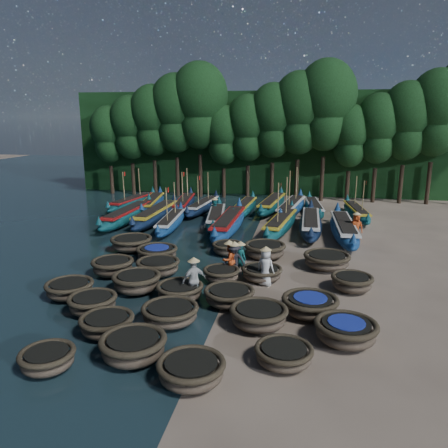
% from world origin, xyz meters
% --- Properties ---
extents(ground, '(120.00, 120.00, 0.00)m').
position_xyz_m(ground, '(0.00, 0.00, 0.00)').
color(ground, gray).
rests_on(ground, ground).
extents(foliage_wall, '(40.00, 3.00, 10.00)m').
position_xyz_m(foliage_wall, '(0.00, 23.50, 5.00)').
color(foliage_wall, black).
rests_on(foliage_wall, ground).
extents(coracle_1, '(2.00, 2.00, 0.67)m').
position_xyz_m(coracle_1, '(-4.36, -10.18, 0.39)').
color(coracle_1, brown).
rests_on(coracle_1, ground).
extents(coracle_2, '(2.26, 2.26, 0.84)m').
position_xyz_m(coracle_2, '(-1.99, -9.16, 0.48)').
color(coracle_2, brown).
rests_on(coracle_2, ground).
extents(coracle_3, '(2.05, 2.05, 0.73)m').
position_xyz_m(coracle_3, '(0.14, -10.01, 0.42)').
color(coracle_3, brown).
rests_on(coracle_3, ground).
extents(coracle_4, '(2.26, 2.26, 0.63)m').
position_xyz_m(coracle_4, '(2.74, -8.53, 0.36)').
color(coracle_4, brown).
rests_on(coracle_4, ground).
extents(coracle_5, '(2.02, 2.02, 0.74)m').
position_xyz_m(coracle_5, '(-4.90, -6.18, 0.43)').
color(coracle_5, brown).
rests_on(coracle_5, ground).
extents(coracle_6, '(2.08, 2.08, 0.72)m').
position_xyz_m(coracle_6, '(-3.57, -7.71, 0.41)').
color(coracle_6, brown).
rests_on(coracle_6, ground).
extents(coracle_7, '(2.21, 2.21, 0.72)m').
position_xyz_m(coracle_7, '(-1.61, -6.47, 0.41)').
color(coracle_7, brown).
rests_on(coracle_7, ground).
extents(coracle_8, '(2.44, 2.44, 0.81)m').
position_xyz_m(coracle_8, '(1.70, -6.18, 0.46)').
color(coracle_8, brown).
rests_on(coracle_8, ground).
extents(coracle_9, '(2.51, 2.51, 0.81)m').
position_xyz_m(coracle_9, '(4.75, -6.80, 0.47)').
color(coracle_9, brown).
rests_on(coracle_9, ground).
extents(coracle_10, '(2.31, 2.31, 0.72)m').
position_xyz_m(coracle_10, '(-6.59, -4.94, 0.41)').
color(coracle_10, brown).
rests_on(coracle_10, ground).
extents(coracle_11, '(2.23, 2.23, 0.85)m').
position_xyz_m(coracle_11, '(-3.99, -3.81, 0.49)').
color(coracle_11, brown).
rests_on(coracle_11, ground).
extents(coracle_12, '(2.39, 2.39, 0.71)m').
position_xyz_m(coracle_12, '(-1.87, -4.28, 0.41)').
color(coracle_12, brown).
rests_on(coracle_12, ground).
extents(coracle_13, '(2.43, 2.43, 0.73)m').
position_xyz_m(coracle_13, '(0.29, -4.45, 0.42)').
color(coracle_13, brown).
rests_on(coracle_13, ground).
extents(coracle_14, '(2.25, 2.25, 0.78)m').
position_xyz_m(coracle_14, '(3.56, -4.82, 0.45)').
color(coracle_14, brown).
rests_on(coracle_14, ground).
extents(coracle_15, '(2.17, 2.17, 0.82)m').
position_xyz_m(coracle_15, '(-5.93, -2.04, 0.47)').
color(coracle_15, brown).
rests_on(coracle_15, ground).
extents(coracle_16, '(2.56, 2.56, 0.77)m').
position_xyz_m(coracle_16, '(-3.76, -1.58, 0.44)').
color(coracle_16, brown).
rests_on(coracle_16, ground).
extents(coracle_17, '(1.75, 1.75, 0.68)m').
position_xyz_m(coracle_17, '(-0.52, -1.94, 0.39)').
color(coracle_17, brown).
rests_on(coracle_17, ground).
extents(coracle_18, '(2.21, 2.21, 0.66)m').
position_xyz_m(coracle_18, '(1.33, -1.38, 0.38)').
color(coracle_18, brown).
rests_on(coracle_18, ground).
extents(coracle_19, '(1.98, 1.98, 0.74)m').
position_xyz_m(coracle_19, '(5.41, -1.96, 0.43)').
color(coracle_19, brown).
rests_on(coracle_19, ground).
extents(coracle_20, '(2.41, 2.41, 0.83)m').
position_xyz_m(coracle_20, '(-6.58, 1.94, 0.47)').
color(coracle_20, brown).
rests_on(coracle_20, ground).
extents(coracle_21, '(2.76, 2.76, 0.74)m').
position_xyz_m(coracle_21, '(-4.56, 0.58, 0.43)').
color(coracle_21, brown).
rests_on(coracle_21, ground).
extents(coracle_22, '(2.04, 2.04, 0.70)m').
position_xyz_m(coracle_22, '(-0.96, 2.24, 0.40)').
color(coracle_22, brown).
rests_on(coracle_22, ground).
extents(coracle_23, '(2.30, 2.30, 0.84)m').
position_xyz_m(coracle_23, '(1.15, 2.01, 0.48)').
color(coracle_23, brown).
rests_on(coracle_23, ground).
extents(coracle_24, '(2.56, 2.56, 0.80)m').
position_xyz_m(coracle_24, '(4.43, 0.89, 0.45)').
color(coracle_24, brown).
rests_on(coracle_24, ground).
extents(long_boat_1, '(1.86, 8.78, 1.55)m').
position_xyz_m(long_boat_1, '(-9.51, 8.36, 0.59)').
color(long_boat_1, '#0D4C47').
rests_on(long_boat_1, ground).
extents(long_boat_2, '(1.81, 8.88, 1.56)m').
position_xyz_m(long_boat_2, '(-7.49, 8.88, 0.60)').
color(long_boat_2, '#0D1D31').
rests_on(long_boat_2, ground).
extents(long_boat_3, '(1.85, 7.37, 3.14)m').
position_xyz_m(long_boat_3, '(-5.86, 7.21, 0.50)').
color(long_boat_3, navy).
rests_on(long_boat_3, ground).
extents(long_boat_4, '(2.56, 8.09, 1.44)m').
position_xyz_m(long_boat_4, '(-2.98, 8.94, 0.55)').
color(long_boat_4, '#0D4C47').
rests_on(long_boat_4, ground).
extents(long_boat_5, '(1.74, 9.14, 1.61)m').
position_xyz_m(long_boat_5, '(-1.77, 7.12, 0.61)').
color(long_boat_5, navy).
rests_on(long_boat_5, ground).
extents(long_boat_6, '(2.66, 8.36, 3.59)m').
position_xyz_m(long_boat_6, '(1.67, 7.83, 0.57)').
color(long_boat_6, '#0D4C47').
rests_on(long_boat_6, ground).
extents(long_boat_7, '(1.56, 8.63, 1.52)m').
position_xyz_m(long_boat_7, '(3.66, 8.15, 0.58)').
color(long_boat_7, '#0D1D31').
rests_on(long_boat_7, ground).
extents(long_boat_8, '(1.88, 8.96, 1.58)m').
position_xyz_m(long_boat_8, '(5.74, 7.01, 0.60)').
color(long_boat_8, navy).
rests_on(long_boat_8, ground).
extents(long_boat_9, '(2.42, 7.64, 3.28)m').
position_xyz_m(long_boat_9, '(-11.19, 13.48, 0.52)').
color(long_boat_9, '#0D4C47').
rests_on(long_boat_9, ground).
extents(long_boat_10, '(2.54, 8.05, 1.43)m').
position_xyz_m(long_boat_10, '(-9.34, 13.16, 0.54)').
color(long_boat_10, navy).
rests_on(long_boat_10, ground).
extents(long_boat_11, '(2.27, 7.86, 3.36)m').
position_xyz_m(long_boat_11, '(-6.65, 13.58, 0.53)').
color(long_boat_11, '#0D1D31').
rests_on(long_boat_11, ground).
extents(long_boat_12, '(2.06, 7.43, 3.17)m').
position_xyz_m(long_boat_12, '(-4.92, 12.99, 0.50)').
color(long_boat_12, '#0D1D31').
rests_on(long_boat_12, ground).
extents(long_boat_13, '(1.87, 7.72, 1.36)m').
position_xyz_m(long_boat_13, '(-1.52, 12.83, 0.52)').
color(long_boat_13, '#0D4C47').
rests_on(long_boat_13, ground).
extents(long_boat_14, '(2.53, 8.47, 1.50)m').
position_xyz_m(long_boat_14, '(0.56, 14.52, 0.57)').
color(long_boat_14, '#0D4C47').
rests_on(long_boat_14, ground).
extents(long_boat_15, '(2.80, 8.58, 3.69)m').
position_xyz_m(long_boat_15, '(2.19, 13.30, 0.59)').
color(long_boat_15, navy).
rests_on(long_boat_15, ground).
extents(long_boat_16, '(2.04, 7.35, 1.30)m').
position_xyz_m(long_boat_16, '(3.96, 14.13, 0.49)').
color(long_boat_16, '#0D4C47').
rests_on(long_boat_16, ground).
extents(long_boat_17, '(2.09, 7.31, 3.12)m').
position_xyz_m(long_boat_17, '(7.13, 12.97, 0.50)').
color(long_boat_17, '#0D4C47').
rests_on(long_boat_17, ground).
extents(fisherman_0, '(1.02, 0.86, 1.98)m').
position_xyz_m(fisherman_0, '(1.55, -1.98, 0.94)').
color(fisherman_0, silver).
rests_on(fisherman_0, ground).
extents(fisherman_1, '(0.66, 0.52, 1.80)m').
position_xyz_m(fisherman_1, '(0.20, -0.76, 0.91)').
color(fisherman_1, '#176363').
rests_on(fisherman_1, ground).
extents(fisherman_2, '(1.05, 1.08, 1.96)m').
position_xyz_m(fisherman_2, '(-0.28, -1.19, 0.92)').
color(fisherman_2, '#B74118').
rests_on(fisherman_2, ground).
extents(fisherman_3, '(1.13, 0.68, 1.91)m').
position_xyz_m(fisherman_3, '(-0.02, -1.24, 0.89)').
color(fisherman_3, black).
rests_on(fisherman_3, ground).
extents(fisherman_4, '(1.10, 1.00, 2.00)m').
position_xyz_m(fisherman_4, '(-1.27, -4.18, 0.95)').
color(fisherman_4, silver).
rests_on(fisherman_4, ground).
extents(fisherman_5, '(1.38, 1.32, 1.76)m').
position_xyz_m(fisherman_5, '(-3.50, 10.86, 0.82)').
color(fisherman_5, '#176363').
rests_on(fisherman_5, ground).
extents(fisherman_6, '(0.99, 0.77, 1.97)m').
position_xyz_m(fisherman_6, '(6.42, 6.51, 0.94)').
color(fisherman_6, '#B74118').
rests_on(fisherman_6, ground).
extents(tree_0, '(3.68, 3.68, 8.68)m').
position_xyz_m(tree_0, '(-16.00, 20.00, 5.97)').
color(tree_0, black).
rests_on(tree_0, ground).
extents(tree_1, '(4.09, 4.09, 9.65)m').
position_xyz_m(tree_1, '(-13.70, 20.00, 6.65)').
color(tree_1, black).
rests_on(tree_1, ground).
extents(tree_2, '(4.51, 4.51, 10.63)m').
position_xyz_m(tree_2, '(-11.40, 20.00, 7.32)').
color(tree_2, black).
rests_on(tree_2, ground).
extents(tree_3, '(4.92, 4.92, 11.60)m').
position_xyz_m(tree_3, '(-9.10, 20.00, 8.00)').
color(tree_3, black).
rests_on(tree_3, ground).
extents(tree_4, '(5.34, 5.34, 12.58)m').
position_xyz_m(tree_4, '(-6.80, 20.00, 8.67)').
color(tree_4, black).
rests_on(tree_4, ground).
extents(tree_5, '(3.68, 3.68, 8.68)m').
position_xyz_m(tree_5, '(-4.50, 20.00, 5.97)').
color(tree_5, black).
rests_on(tree_5, ground).
extents(tree_6, '(4.09, 4.09, 9.65)m').
position_xyz_m(tree_6, '(-2.20, 20.00, 6.65)').
color(tree_6, black).
rests_on(tree_6, ground).
extents(tree_7, '(4.51, 4.51, 10.63)m').
position_xyz_m(tree_7, '(0.10, 20.00, 7.32)').
color(tree_7, black).
rests_on(tree_7, ground).
extents(tree_8, '(4.92, 4.92, 11.60)m').
position_xyz_m(tree_8, '(2.40, 20.00, 8.00)').
color(tree_8, black).
rests_on(tree_8, ground).
extents(tree_9, '(5.34, 5.34, 12.58)m').
position_xyz_m(tree_9, '(4.70, 20.00, 8.67)').
color(tree_9, black).
rests_on(tree_9, ground).
extents(tree_10, '(3.68, 3.68, 8.68)m').
position_xyz_m(tree_10, '(7.00, 20.00, 5.97)').
color(tree_10, black).
rests_on(tree_10, ground).
extents(tree_11, '(4.09, 4.09, 9.65)m').
position_xyz_m(tree_11, '(9.30, 20.00, 6.65)').
color(tree_11, black).
rests_on(tree_11, ground).
extents(tree_12, '(4.51, 4.51, 10.63)m').
position_xyz_m(tree_12, '(11.60, 20.00, 7.32)').
color(tree_12, black).
rests_on(tree_12, ground).
extents(tree_13, '(4.92, 4.92, 11.60)m').
position_xyz_m(tree_13, '(13.90, 20.00, 8.00)').
color(tree_13, black).
rests_on(tree_13, ground).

